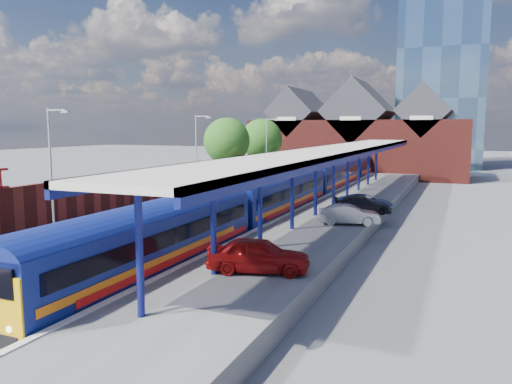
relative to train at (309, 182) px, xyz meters
The scene contains 23 objects.
ground 3.21m from the train, 128.28° to the left, with size 240.00×240.00×0.00m, color #5B5B5E.
ballast_bed 8.51m from the train, 100.44° to the right, with size 6.00×76.00×0.06m, color #473D33.
rails 8.48m from the train, 100.44° to the right, with size 4.51×76.00×0.14m.
left_platform 10.83m from the train, 130.78° to the right, with size 5.00×76.00×1.00m, color #565659.
right_platform 9.42m from the train, 60.93° to the right, with size 6.00×76.00×1.00m, color #565659.
coping_left 9.41m from the train, 119.80° to the right, with size 0.30×76.00×0.05m, color silver.
coping_right 8.35m from the train, 78.45° to the right, with size 0.30×76.00×0.05m, color silver.
yellow_line 9.72m from the train, 122.89° to the right, with size 0.14×76.00×0.01m, color yellow.
train is the anchor object (origin of this frame).
canopy 7.98m from the train, 57.06° to the right, with size 4.50×52.00×4.48m.
lamp_post_b 23.64m from the train, 109.56° to the right, with size 1.48×0.18×7.00m.
lamp_post_c 10.36m from the train, 142.13° to the right, with size 1.48×0.18×7.00m.
lamp_post_d 12.95m from the train, 128.45° to the left, with size 1.48×0.18×7.00m.
platform_sign 7.70m from the train, 147.68° to the right, with size 0.55×0.08×2.50m.
brick_wall 17.45m from the train, 123.36° to the right, with size 0.35×50.00×3.86m.
station_building 30.11m from the train, 92.86° to the left, with size 30.00×12.12×13.78m.
glass_tower 55.61m from the train, 80.69° to the left, with size 14.20×14.20×40.30m.
tree_near 14.54m from the train, 146.64° to the left, with size 5.20×5.20×8.10m.
tree_far 19.43m from the train, 124.46° to the left, with size 5.20×5.20×8.10m.
parked_car_red 24.63m from the train, 78.12° to the right, with size 1.72×4.27×1.45m, color maroon.
parked_car_silver 13.97m from the train, 63.00° to the right, with size 1.31×3.76×1.24m, color #9B9B9F.
parked_car_dark 10.24m from the train, 51.83° to the right, with size 1.63×4.02×1.17m, color black.
parked_car_blue 9.07m from the train, 46.93° to the right, with size 1.91×4.15×1.15m, color navy.
Camera 1 is at (14.26, -14.66, 6.98)m, focal length 35.00 mm.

